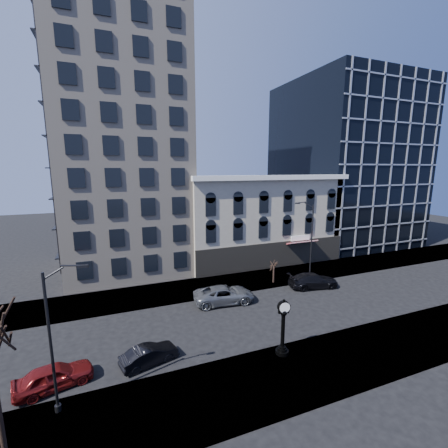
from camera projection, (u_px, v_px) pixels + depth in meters
name	position (u px, v px, depth m)	size (l,w,h in m)	color
ground	(219.00, 323.00, 26.32)	(160.00, 160.00, 0.00)	black
sidewalk_far	(195.00, 288.00, 33.63)	(160.00, 6.00, 0.12)	gray
sidewalk_near	(263.00, 381.00, 18.99)	(160.00, 6.00, 0.12)	gray
cream_tower	(122.00, 120.00, 37.87)	(15.90, 15.40, 42.50)	#BCAC97
victorian_row	(258.00, 219.00, 44.07)	(22.60, 11.19, 12.50)	#ADA38F
glass_office	(344.00, 165.00, 54.35)	(20.00, 20.15, 28.00)	black
street_clock	(283.00, 329.00, 21.39)	(0.96, 0.96, 4.23)	black
street_lamp_near	(59.00, 301.00, 15.58)	(2.21, 0.44, 8.54)	black
street_lamp_far	(307.00, 220.00, 35.76)	(2.37, 1.08, 9.54)	black
bare_tree_far	(274.00, 262.00, 34.87)	(1.90, 1.90, 3.26)	black
car_near_a	(54.00, 376.00, 18.42)	(1.79, 4.45, 1.52)	maroon
car_near_b	(149.00, 355.00, 20.70)	(1.38, 3.96, 1.31)	black
car_far_a	(224.00, 295.00, 30.08)	(2.82, 6.13, 1.70)	#595B60
car_far_b	(313.00, 280.00, 33.95)	(2.31, 5.68, 1.65)	black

